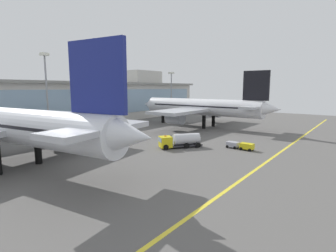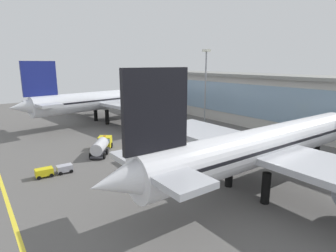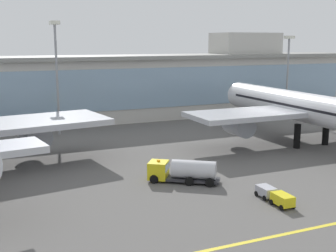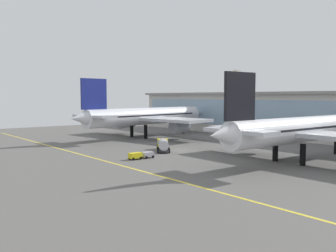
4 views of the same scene
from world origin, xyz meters
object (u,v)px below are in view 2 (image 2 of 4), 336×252
airliner_near_right (262,147)px  apron_light_mast_west (206,75)px  baggage_tug_near (102,145)px  airliner_near_left (110,100)px  fuel_tanker_truck (54,170)px

airliner_near_right → apron_light_mast_west: (-37.39, 24.52, 7.92)m
apron_light_mast_west → baggage_tug_near: bearing=-76.4°
airliner_near_left → baggage_tug_near: (27.45, -14.41, -5.06)m
fuel_tanker_truck → baggage_tug_near: size_ratio=0.65×
airliner_near_right → fuel_tanker_truck: (-22.26, -22.41, -5.45)m
apron_light_mast_west → airliner_near_left: bearing=-130.7°
airliner_near_left → fuel_tanker_truck: bearing=-135.1°
airliner_near_right → baggage_tug_near: (-28.65, -11.60, -4.73)m
airliner_near_right → baggage_tug_near: bearing=112.1°
airliner_near_right → apron_light_mast_west: bearing=56.8°
airliner_near_left → airliner_near_right: (56.09, -2.81, -0.32)m
airliner_near_left → apron_light_mast_west: apron_light_mast_west is taller
airliner_near_right → apron_light_mast_west: size_ratio=2.28×
airliner_near_right → apron_light_mast_west: 45.41m
fuel_tanker_truck → apron_light_mast_west: 51.09m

